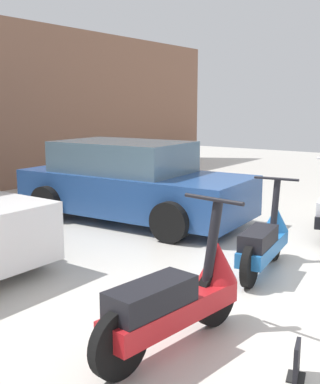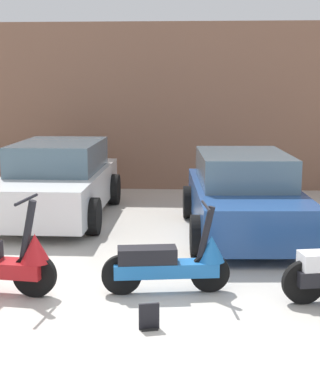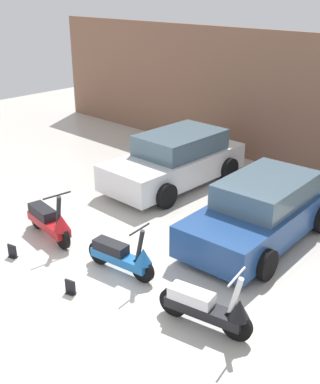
{
  "view_description": "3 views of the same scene",
  "coord_description": "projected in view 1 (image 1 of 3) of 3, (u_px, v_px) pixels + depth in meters",
  "views": [
    {
      "loc": [
        -4.58,
        -1.15,
        1.87
      ],
      "look_at": [
        0.3,
        2.33,
        0.76
      ],
      "focal_mm": 45.0,
      "sensor_mm": 36.0,
      "label": 1
    },
    {
      "loc": [
        0.57,
        -5.45,
        2.34
      ],
      "look_at": [
        0.13,
        2.41,
        0.89
      ],
      "focal_mm": 55.0,
      "sensor_mm": 36.0,
      "label": 2
    },
    {
      "loc": [
        5.85,
        -3.92,
        4.74
      ],
      "look_at": [
        -0.36,
        2.6,
        0.84
      ],
      "focal_mm": 45.0,
      "sensor_mm": 36.0,
      "label": 3
    }
  ],
  "objects": [
    {
      "name": "scooter_front_right",
      "position": [
        265.0,
        240.0,
        5.4
      ],
      "size": [
        1.45,
        0.54,
        1.02
      ],
      "rotation": [
        0.0,
        0.0,
        0.14
      ],
      "color": "black",
      "rests_on": "ground_plane"
    },
    {
      "name": "car_rear_center",
      "position": [
        131.0,
        183.0,
        7.76
      ],
      "size": [
        1.97,
        3.81,
        1.27
      ],
      "rotation": [
        0.0,
        0.0,
        -1.51
      ],
      "color": "navy",
      "rests_on": "ground_plane"
    },
    {
      "name": "scooter_front_left",
      "position": [
        179.0,
        297.0,
        3.71
      ],
      "size": [
        1.6,
        0.58,
        1.12
      ],
      "rotation": [
        0.0,
        0.0,
        -0.12
      ],
      "color": "black",
      "rests_on": "ground_plane"
    },
    {
      "name": "placard_near_left_scooter",
      "position": [
        297.0,
        363.0,
        3.29
      ],
      "size": [
        0.2,
        0.16,
        0.26
      ],
      "rotation": [
        0.0,
        0.0,
        0.25
      ],
      "color": "black",
      "rests_on": "ground_plane"
    }
  ]
}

